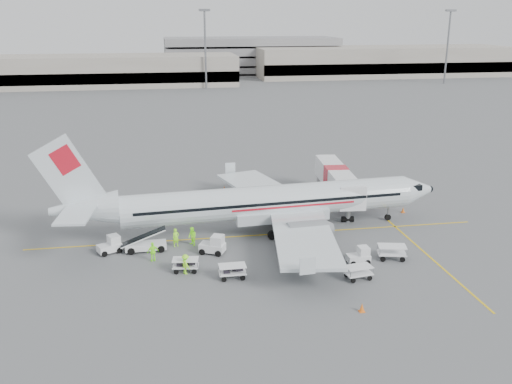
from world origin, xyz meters
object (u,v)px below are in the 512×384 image
aircraft (270,180)px  tug_fore (358,255)px  jet_bridge (336,186)px  tug_mid (212,244)px  tug_aft (109,245)px  belt_loader (145,237)px

aircraft → tug_fore: aircraft is taller
jet_bridge → aircraft: bearing=-137.0°
aircraft → jet_bridge: size_ratio=2.30×
tug_mid → tug_fore: bearing=5.1°
aircraft → jet_bridge: bearing=34.2°
aircraft → tug_mid: 8.83m
jet_bridge → tug_mid: size_ratio=7.40×
jet_bridge → tug_fore: (-2.89, -16.04, -1.41)m
aircraft → tug_mid: aircraft is taller
tug_fore → tug_aft: (-21.36, 5.95, 0.04)m
aircraft → tug_mid: (-6.14, -4.61, -4.37)m
tug_mid → jet_bridge: bearing=62.4°
jet_bridge → tug_aft: jet_bridge is taller
tug_fore → tug_mid: bearing=158.1°
aircraft → tug_aft: size_ratio=18.45×
tug_mid → belt_loader: bearing=-170.6°
belt_loader → aircraft: bearing=12.3°
tug_mid → aircraft: bearing=61.6°
tug_fore → tug_aft: 22.18m
aircraft → tug_mid: size_ratio=17.06×
tug_mid → tug_aft: bearing=-165.3°
tug_fore → tug_aft: size_ratio=0.95×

